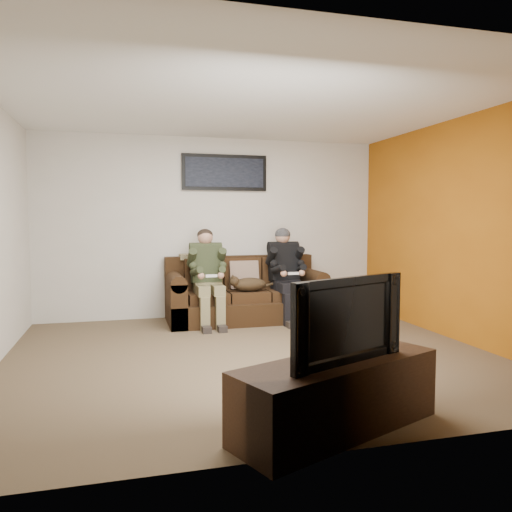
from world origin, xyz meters
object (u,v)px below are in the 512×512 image
object	(u,v)px
person_left	(207,271)
tv_stand	(337,395)
cat	(248,284)
television	(338,318)
person_right	(286,269)
sofa	(245,296)
framed_poster	(225,173)

from	to	relation	value
person_left	tv_stand	bearing A→B (deg)	-85.48
cat	television	size ratio (longest dim) A/B	0.67
person_left	tv_stand	distance (m)	3.64
person_right	tv_stand	distance (m)	3.72
sofa	framed_poster	size ratio (longest dim) A/B	1.74
framed_poster	television	bearing A→B (deg)	-91.03
framed_poster	television	xyz separation A→B (m)	(-0.07, -4.17, -1.33)
tv_stand	television	world-z (taller)	television
sofa	framed_poster	world-z (taller)	framed_poster
sofa	framed_poster	xyz separation A→B (m)	(-0.20, 0.39, 1.76)
person_left	tv_stand	xyz separation A→B (m)	(0.28, -3.60, -0.48)
person_right	cat	size ratio (longest dim) A/B	1.97
sofa	cat	world-z (taller)	sofa
person_right	tv_stand	world-z (taller)	person_right
person_right	sofa	bearing A→B (deg)	162.04
sofa	person_right	size ratio (longest dim) A/B	1.67
sofa	person_left	bearing A→B (deg)	-162.00
sofa	television	bearing A→B (deg)	-94.16
sofa	person_left	xyz separation A→B (m)	(-0.56, -0.18, 0.39)
sofa	television	world-z (taller)	television
person_right	framed_poster	distance (m)	1.67
television	framed_poster	bearing A→B (deg)	66.55
sofa	cat	distance (m)	0.31
person_right	person_left	bearing A→B (deg)	-179.98
person_left	framed_poster	distance (m)	1.53
person_left	television	xyz separation A→B (m)	(0.28, -3.60, 0.04)
framed_poster	television	world-z (taller)	framed_poster
sofa	cat	size ratio (longest dim) A/B	3.30
person_right	television	size ratio (longest dim) A/B	1.32
person_left	person_right	world-z (taller)	person_right
person_left	person_right	distance (m)	1.12
cat	framed_poster	distance (m)	1.69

